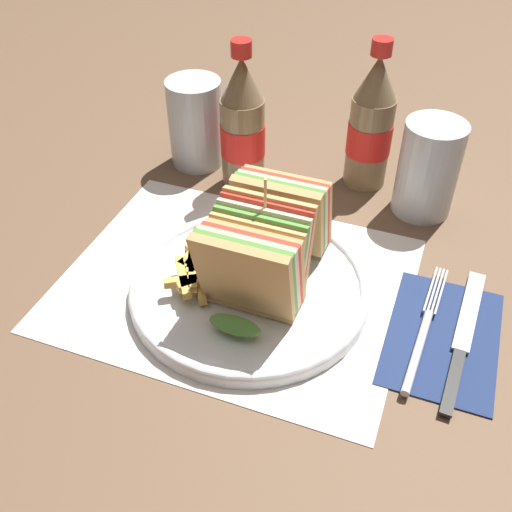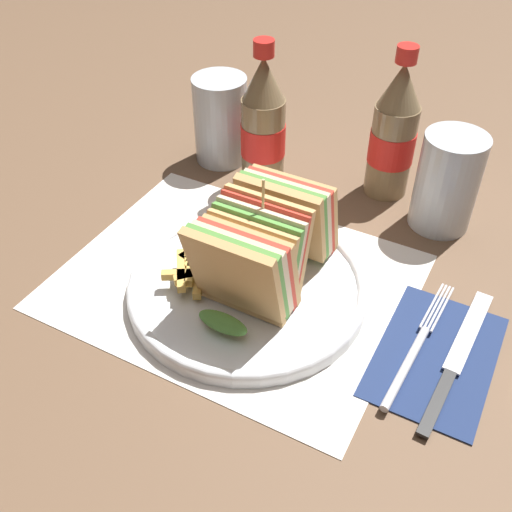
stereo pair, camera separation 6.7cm
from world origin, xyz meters
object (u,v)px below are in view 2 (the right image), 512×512
Objects in this scene: coke_bottle_far at (394,134)px; plate_main at (248,286)px; club_sandwich at (263,246)px; glass_near at (447,182)px; coke_bottle_near at (263,127)px; glass_far at (221,125)px; fork at (413,354)px; knife at (456,359)px.

plate_main is at bearing -104.47° from coke_bottle_far.
club_sandwich is 0.27m from coke_bottle_far.
plate_main is 0.29m from coke_bottle_far.
glass_near is (0.14, 0.22, -0.00)m from club_sandwich.
coke_bottle_near is 1.62× the size of glass_far.
plate_main is 0.28m from glass_near.
plate_main is 1.32× the size of coke_bottle_near.
fork is 0.31m from coke_bottle_far.
club_sandwich is 1.56× the size of glass_far.
plate_main is 1.28× the size of knife.
coke_bottle_near is (-0.28, 0.21, 0.08)m from fork.
fork is 0.04m from knife.
coke_bottle_far reaches higher than fork.
glass_far is (-0.19, 0.23, -0.01)m from club_sandwich.
plate_main is at bearing -66.68° from coke_bottle_near.
knife is at bearing -31.26° from coke_bottle_near.
knife is 1.03× the size of coke_bottle_near.
knife is at bearing 0.18° from club_sandwich.
knife is 0.47m from glass_far.
plate_main is 2.14× the size of glass_near.
glass_far is (-0.41, 0.23, 0.05)m from knife.
knife is (0.23, 0.01, -0.00)m from plate_main.
coke_bottle_far is at bearing 21.95° from coke_bottle_near.
glass_near is at bearing 56.16° from plate_main.
knife is at bearing -29.01° from glass_far.
coke_bottle_near reaches higher than fork.
fork is at bearing -80.85° from glass_near.
coke_bottle_near is at bearing 146.12° from fork.
coke_bottle_far is at bearing 155.77° from glass_near.
glass_near reaches higher than plate_main.
coke_bottle_far is (0.07, 0.27, 0.08)m from plate_main.
glass_far reaches higher than plate_main.
club_sandwich is 0.93× the size of knife.
fork is (0.18, -0.02, -0.06)m from club_sandwich.
club_sandwich is at bearing -176.79° from knife.
coke_bottle_far is (0.16, 0.06, 0.00)m from coke_bottle_near.
knife is 0.24m from glass_near.
glass_far is (-0.33, 0.00, -0.01)m from glass_near.
fork is at bearing -155.39° from knife.
glass_far is at bearing 149.62° from fork.
plate_main reaches higher than knife.
glass_near is at bearing 102.18° from fork.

